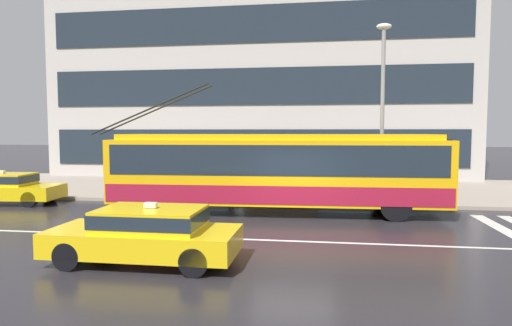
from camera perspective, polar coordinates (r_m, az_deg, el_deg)
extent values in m
plane|color=#252228|center=(13.36, 4.93, -8.87)|extent=(160.00, 160.00, 0.00)
cube|color=gray|center=(22.77, 6.36, -3.32)|extent=(80.00, 10.00, 0.14)
cube|color=beige|center=(15.63, 29.37, -7.47)|extent=(0.44, 4.40, 0.01)
cube|color=silver|center=(12.20, 4.59, -10.11)|extent=(72.00, 0.14, 0.01)
cube|color=#F0AE0F|center=(16.11, 2.56, -1.02)|extent=(12.17, 2.97, 2.29)
cube|color=#EEB50C|center=(16.05, 2.57, 3.42)|extent=(11.44, 2.69, 0.20)
cube|color=#1E2833|center=(16.08, 2.56, 0.61)|extent=(11.69, 2.98, 1.05)
cube|color=#A11932|center=(16.20, 2.55, -3.60)|extent=(12.06, 3.00, 0.64)
cube|color=#1E2833|center=(16.80, 23.42, 0.43)|extent=(0.20, 2.22, 1.15)
cube|color=black|center=(16.73, 22.99, 2.44)|extent=(0.23, 1.92, 0.28)
cylinder|color=black|center=(17.35, -13.01, 6.74)|extent=(4.51, 0.23, 1.90)
cylinder|color=black|center=(16.69, -13.81, 6.84)|extent=(4.51, 0.23, 1.90)
cylinder|color=black|center=(17.58, 16.31, -4.17)|extent=(1.05, 0.34, 1.04)
cylinder|color=black|center=(15.42, 17.76, -5.34)|extent=(1.05, 0.34, 1.04)
cylinder|color=black|center=(17.98, -9.65, -3.88)|extent=(1.05, 0.34, 1.04)
cylinder|color=black|center=(15.88, -11.85, -4.96)|extent=(1.05, 0.34, 1.04)
cube|color=yellow|center=(21.01, -29.86, -3.25)|extent=(4.58, 2.08, 0.55)
cube|color=yellow|center=(21.06, -30.31, -1.84)|extent=(2.52, 1.68, 0.48)
cube|color=#1E2833|center=(21.06, -30.31, -1.78)|extent=(2.56, 1.70, 0.31)
cube|color=silver|center=(21.03, -30.34, -1.00)|extent=(0.29, 0.18, 0.12)
cylinder|color=black|center=(20.92, -25.31, -3.68)|extent=(0.63, 0.25, 0.62)
cylinder|color=black|center=(19.61, -27.48, -4.24)|extent=(0.63, 0.25, 0.62)
cube|color=yellow|center=(10.46, -14.38, -9.79)|extent=(4.29, 1.83, 0.55)
cube|color=yellow|center=(10.28, -13.55, -7.07)|extent=(2.32, 1.57, 0.48)
cube|color=#1E2833|center=(10.28, -13.55, -6.94)|extent=(2.36, 1.59, 0.31)
cube|color=silver|center=(10.23, -13.57, -5.36)|extent=(0.28, 0.16, 0.12)
cylinder|color=black|center=(10.45, -23.42, -11.12)|extent=(0.62, 0.20, 0.62)
cylinder|color=black|center=(11.80, -19.22, -9.28)|extent=(0.62, 0.20, 0.62)
cylinder|color=black|center=(9.31, -8.12, -12.69)|extent=(0.62, 0.20, 0.62)
cylinder|color=black|center=(10.80, -5.62, -10.30)|extent=(0.62, 0.20, 0.62)
cylinder|color=gray|center=(18.53, 8.13, -1.08)|extent=(0.08, 0.08, 2.40)
cylinder|color=gray|center=(18.92, -3.47, -0.94)|extent=(0.08, 0.08, 2.40)
cylinder|color=gray|center=(20.05, 8.15, -0.69)|extent=(0.08, 0.08, 2.40)
cylinder|color=gray|center=(20.42, -2.59, -0.57)|extent=(0.08, 0.08, 2.40)
cube|color=#99ADB2|center=(20.14, 2.73, -0.50)|extent=(3.61, 0.04, 1.92)
cube|color=#B2B2B7|center=(19.32, 2.52, 2.84)|extent=(4.10, 1.83, 0.08)
cube|color=brown|center=(19.84, 2.61, -2.88)|extent=(2.66, 0.36, 0.08)
cylinder|color=#2B2822|center=(20.68, -3.25, -2.66)|extent=(0.14, 0.14, 0.85)
cylinder|color=#2B2822|center=(20.83, -3.36, -2.61)|extent=(0.14, 0.14, 0.85)
cylinder|color=navy|center=(20.68, -3.31, -0.60)|extent=(0.48, 0.48, 0.63)
sphere|color=tan|center=(20.65, -3.32, 0.58)|extent=(0.22, 0.22, 0.22)
cone|color=red|center=(20.52, -3.23, 1.37)|extent=(1.59, 1.59, 0.31)
cylinder|color=#333333|center=(20.55, -3.23, -0.14)|extent=(0.02, 0.02, 0.78)
cylinder|color=#4A4C49|center=(20.61, 4.21, -2.64)|extent=(0.14, 0.14, 0.89)
cylinder|color=#4A4C49|center=(20.46, 4.22, -2.69)|extent=(0.14, 0.14, 0.89)
cylinder|color=maroon|center=(20.46, 4.23, -0.66)|extent=(0.39, 0.39, 0.56)
sphere|color=tan|center=(20.43, 4.23, 0.42)|extent=(0.22, 0.22, 0.22)
cone|color=black|center=(20.30, 4.24, 1.21)|extent=(1.18, 1.18, 0.30)
cylinder|color=#333333|center=(20.33, 4.23, -0.24)|extent=(0.02, 0.02, 0.73)
cylinder|color=black|center=(19.46, 17.70, -3.31)|extent=(0.14, 0.14, 0.83)
cylinder|color=black|center=(19.40, 17.27, -3.32)|extent=(0.14, 0.14, 0.83)
cylinder|color=#948261|center=(19.35, 17.53, -1.19)|extent=(0.44, 0.44, 0.61)
sphere|color=tan|center=(19.32, 17.56, 0.03)|extent=(0.22, 0.22, 0.22)
cylinder|color=gray|center=(18.51, 16.16, 5.84)|extent=(0.16, 0.16, 6.94)
ellipsoid|color=silver|center=(18.98, 16.38, 16.75)|extent=(0.60, 0.32, 0.24)
cube|color=#1E2833|center=(26.62, -0.62, 2.02)|extent=(25.29, 0.06, 2.22)
cube|color=#1E2833|center=(26.74, -0.63, 9.97)|extent=(25.29, 0.06, 2.22)
cube|color=#1E2833|center=(27.37, -0.64, 17.70)|extent=(25.29, 0.06, 2.22)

